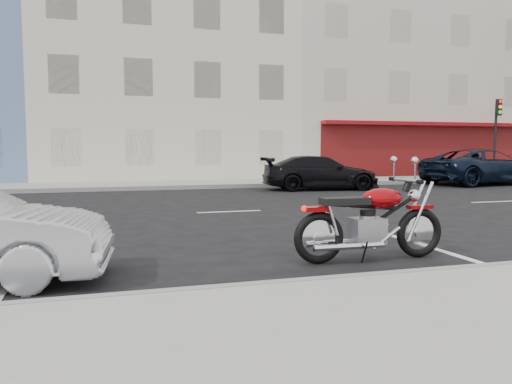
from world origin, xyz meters
TOP-DOWN VIEW (x-y plane):
  - ground at (0.00, 0.00)m, footprint 120.00×120.00m
  - sidewalk_near at (-5.00, -8.70)m, footprint 80.00×3.40m
  - sidewalk_far at (-5.00, 8.70)m, footprint 80.00×3.40m
  - curb_near at (-5.00, -7.00)m, footprint 80.00×0.12m
  - curb_far at (-5.00, 7.00)m, footprint 80.00×0.12m
  - bldg_cream at (-2.00, 16.30)m, footprint 12.00×12.00m
  - bldg_corner at (11.00, 16.30)m, footprint 14.00×12.00m
  - traffic_light at (13.50, 8.33)m, footprint 0.26×0.30m
  - fire_hydrant at (12.00, 8.50)m, footprint 0.20×0.20m
  - motorcycle at (-0.57, -5.81)m, footprint 2.26×0.75m
  - suv_far at (10.67, 5.90)m, footprint 5.76×3.21m
  - car_far at (2.86, 5.44)m, footprint 4.61×2.38m

SIDE VIEW (x-z plane):
  - ground at x=0.00m, z-range 0.00..0.00m
  - sidewalk_near at x=-5.00m, z-range 0.00..0.15m
  - sidewalk_far at x=-5.00m, z-range 0.00..0.15m
  - curb_near at x=-5.00m, z-range 0.00..0.16m
  - curb_far at x=-5.00m, z-range 0.00..0.16m
  - motorcycle at x=-0.57m, z-range -0.05..1.08m
  - fire_hydrant at x=12.00m, z-range 0.17..0.89m
  - car_far at x=2.86m, z-range 0.00..1.28m
  - suv_far at x=10.67m, z-range 0.00..1.52m
  - traffic_light at x=13.50m, z-range 0.66..4.46m
  - bldg_cream at x=-2.00m, z-range 0.00..11.50m
  - bldg_corner at x=11.00m, z-range 0.00..12.50m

